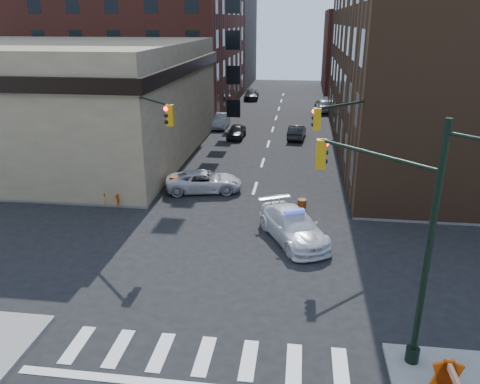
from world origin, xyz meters
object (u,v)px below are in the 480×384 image
(parked_car_wnear, at_px, (236,131))
(parked_car_wfar, at_px, (220,121))
(pickup, at_px, (204,181))
(parked_car_enear, at_px, (297,132))
(pedestrian_a, at_px, (130,186))
(barrel_bank, at_px, (175,185))
(pedestrian_b, at_px, (115,172))
(police_car, at_px, (293,226))
(barrel_road, at_px, (302,207))
(barricade_nw_a, at_px, (113,198))

(parked_car_wnear, xyz_separation_m, parked_car_wfar, (-2.31, 4.40, 0.09))
(pickup, xyz_separation_m, parked_car_enear, (5.75, 15.36, -0.03))
(pedestrian_a, distance_m, barrel_bank, 3.00)
(parked_car_wfar, relative_size, pedestrian_b, 2.46)
(police_car, bearing_deg, parked_car_wnear, 79.06)
(barrel_road, distance_m, barrel_bank, 8.56)
(parked_car_wfar, bearing_deg, pickup, -83.49)
(parked_car_wnear, distance_m, barricade_nw_a, 18.84)
(pedestrian_a, height_order, barrel_road, pedestrian_a)
(pickup, height_order, pedestrian_b, pedestrian_b)
(pedestrian_b, bearing_deg, barricade_nw_a, -58.15)
(parked_car_wfar, distance_m, pedestrian_b, 19.61)
(parked_car_enear, xyz_separation_m, pedestrian_a, (-9.90, -17.76, 0.34))
(pickup, relative_size, pedestrian_b, 2.77)
(pedestrian_a, height_order, barricade_nw_a, pedestrian_a)
(parked_car_wfar, xyz_separation_m, pedestrian_b, (-3.83, -19.23, 0.32))
(parked_car_wfar, distance_m, parked_car_enear, 8.90)
(pickup, xyz_separation_m, parked_car_wfar, (-2.25, 19.27, 0.03))
(parked_car_wnear, bearing_deg, parked_car_wfar, 119.69)
(police_car, xyz_separation_m, parked_car_wfar, (-8.21, 25.82, -0.05))
(parked_car_wfar, xyz_separation_m, barrel_road, (8.64, -22.28, -0.27))
(police_car, distance_m, barrel_road, 3.58)
(parked_car_enear, bearing_deg, barrel_road, 97.35)
(parked_car_enear, xyz_separation_m, pedestrian_b, (-11.83, -15.32, 0.38))
(pedestrian_a, xyz_separation_m, barrel_road, (10.54, -0.61, -0.56))
(barricade_nw_a, bearing_deg, parked_car_wfar, 93.73)
(parked_car_enear, relative_size, pedestrian_b, 2.25)
(parked_car_wnear, bearing_deg, police_car, -72.59)
(parked_car_wfar, bearing_deg, barrel_bank, -88.89)
(pickup, xyz_separation_m, barrel_bank, (-1.82, -0.57, -0.13))
(parked_car_wnear, relative_size, pedestrian_b, 2.09)
(police_car, height_order, barricade_nw_a, police_car)
(pedestrian_b, relative_size, barrel_road, 2.00)
(parked_car_enear, bearing_deg, pickup, 74.85)
(pickup, relative_size, parked_car_enear, 1.23)
(pedestrian_b, bearing_deg, parked_car_wfar, 91.05)
(pickup, relative_size, barrel_bank, 4.43)
(barrel_bank, bearing_deg, pedestrian_b, 171.86)
(parked_car_wnear, xyz_separation_m, barricade_nw_a, (-4.95, -18.18, -0.09))
(parked_car_wnear, relative_size, barricade_nw_a, 3.50)
(police_car, relative_size, parked_car_wnear, 1.43)
(parked_car_wnear, height_order, barrel_bank, parked_car_wnear)
(parked_car_wfar, bearing_deg, pedestrian_a, -95.17)
(pedestrian_a, height_order, pedestrian_b, pedestrian_b)
(police_car, relative_size, parked_car_wfar, 1.22)
(pickup, distance_m, barrel_bank, 1.91)
(police_car, relative_size, barricade_nw_a, 5.01)
(pickup, xyz_separation_m, parked_car_wnear, (0.06, 14.87, -0.05))
(pedestrian_b, distance_m, barricade_nw_a, 3.59)
(pedestrian_a, bearing_deg, police_car, -2.85)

